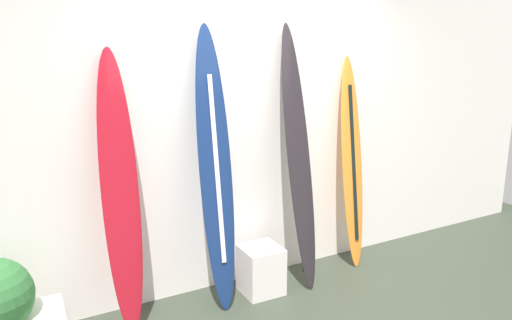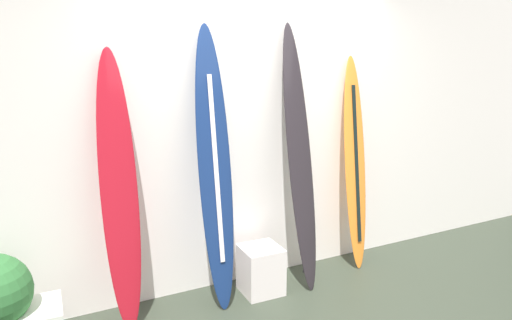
% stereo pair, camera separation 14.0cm
% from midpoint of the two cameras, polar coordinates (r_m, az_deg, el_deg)
% --- Properties ---
extents(wall_back, '(7.20, 0.20, 2.80)m').
position_cam_midpoint_polar(wall_back, '(4.03, -1.50, 4.80)').
color(wall_back, white).
rests_on(wall_back, ground).
extents(surfboard_crimson, '(0.28, 0.38, 2.02)m').
position_cam_midpoint_polar(surfboard_crimson, '(3.41, -17.49, -4.20)').
color(surfboard_crimson, '#B11422').
rests_on(surfboard_crimson, ground).
extents(surfboard_navy, '(0.28, 0.43, 2.20)m').
position_cam_midpoint_polar(surfboard_navy, '(3.57, -6.11, -1.45)').
color(surfboard_navy, navy).
rests_on(surfboard_navy, ground).
extents(surfboard_charcoal, '(0.25, 0.49, 2.23)m').
position_cam_midpoint_polar(surfboard_charcoal, '(3.90, 4.28, 0.02)').
color(surfboard_charcoal, '#262025').
rests_on(surfboard_charcoal, ground).
extents(surfboard_sunset, '(0.23, 0.33, 1.96)m').
position_cam_midpoint_polar(surfboard_sunset, '(4.37, 10.84, -0.41)').
color(surfboard_sunset, orange).
rests_on(surfboard_sunset, ground).
extents(display_block_left, '(0.33, 0.33, 0.40)m').
position_cam_midpoint_polar(display_block_left, '(3.99, -0.43, -13.35)').
color(display_block_left, silver).
rests_on(display_block_left, ground).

